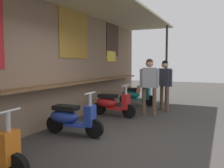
{
  "coord_description": "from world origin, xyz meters",
  "views": [
    {
      "loc": [
        -4.33,
        -1.93,
        1.57
      ],
      "look_at": [
        2.34,
        1.15,
        0.95
      ],
      "focal_mm": 38.76,
      "sensor_mm": 36.0,
      "label": 1
    }
  ],
  "objects_px": {
    "scooter_teal": "(135,95)",
    "shopper_browsing": "(165,80)",
    "shopper_passing": "(149,81)",
    "scooter_red": "(111,103)",
    "scooter_blue": "(71,118)"
  },
  "relations": [
    {
      "from": "scooter_teal",
      "to": "shopper_browsing",
      "type": "height_order",
      "value": "shopper_browsing"
    },
    {
      "from": "shopper_passing",
      "to": "scooter_red",
      "type": "bearing_deg",
      "value": -72.51
    },
    {
      "from": "shopper_browsing",
      "to": "scooter_blue",
      "type": "bearing_deg",
      "value": -176.48
    },
    {
      "from": "scooter_teal",
      "to": "scooter_red",
      "type": "bearing_deg",
      "value": -91.73
    },
    {
      "from": "shopper_browsing",
      "to": "scooter_teal",
      "type": "bearing_deg",
      "value": 86.53
    },
    {
      "from": "scooter_red",
      "to": "shopper_browsing",
      "type": "distance_m",
      "value": 2.08
    },
    {
      "from": "scooter_red",
      "to": "shopper_browsing",
      "type": "height_order",
      "value": "shopper_browsing"
    },
    {
      "from": "scooter_teal",
      "to": "shopper_browsing",
      "type": "relative_size",
      "value": 0.84
    },
    {
      "from": "scooter_red",
      "to": "shopper_browsing",
      "type": "xyz_separation_m",
      "value": [
        1.54,
        -1.25,
        0.65
      ]
    },
    {
      "from": "scooter_red",
      "to": "scooter_teal",
      "type": "xyz_separation_m",
      "value": [
        2.14,
        0.0,
        0.0
      ]
    },
    {
      "from": "scooter_red",
      "to": "shopper_browsing",
      "type": "relative_size",
      "value": 0.84
    },
    {
      "from": "shopper_browsing",
      "to": "shopper_passing",
      "type": "bearing_deg",
      "value": -174.77
    },
    {
      "from": "scooter_blue",
      "to": "scooter_red",
      "type": "xyz_separation_m",
      "value": [
        2.12,
        -0.0,
        0.0
      ]
    },
    {
      "from": "scooter_teal",
      "to": "shopper_passing",
      "type": "relative_size",
      "value": 0.81
    },
    {
      "from": "scooter_blue",
      "to": "scooter_red",
      "type": "bearing_deg",
      "value": 87.6
    }
  ]
}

